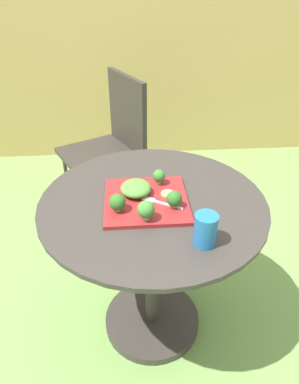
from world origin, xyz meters
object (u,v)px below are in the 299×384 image
patio_chair (113,138)px  drinking_glass (205,231)px  salad_plate (146,201)px  fork (159,202)px

patio_chair → drinking_glass: patio_chair is taller
patio_chair → salad_plate: 0.99m
salad_plate → fork: size_ratio=2.10×
patio_chair → drinking_glass: bearing=-75.3°
fork → salad_plate: bearing=147.2°
salad_plate → fork: (0.04, -0.03, 0.01)m
salad_plate → fork: 0.05m
salad_plate → drinking_glass: bearing=-54.8°
salad_plate → drinking_glass: drinking_glass is taller
salad_plate → fork: fork is taller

